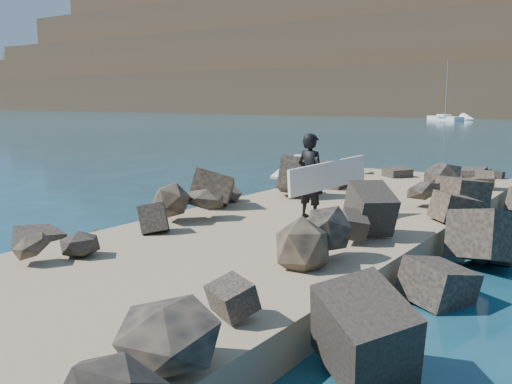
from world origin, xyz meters
TOP-DOWN VIEW (x-y plane):
  - ground at (0.00, 0.00)m, footprint 800.00×800.00m
  - jetty at (0.00, -2.00)m, footprint 6.00×26.00m
  - riprap_left at (-2.90, -1.50)m, footprint 2.60×22.00m
  - riprap_right at (2.90, -1.50)m, footprint 2.60×22.00m
  - surfboard_resting at (-3.17, 5.71)m, footprint 1.02×2.42m
  - surfer_with_board at (0.16, 1.10)m, footprint 1.22×2.40m
  - sailboat_e at (-20.29, 81.36)m, footprint 7.05×6.61m

SIDE VIEW (x-z plane):
  - ground at x=0.00m, z-range 0.00..0.00m
  - jetty at x=0.00m, z-range 0.00..0.60m
  - sailboat_e at x=-20.29m, z-range -4.39..5.08m
  - riprap_left at x=-2.90m, z-range 0.00..1.00m
  - riprap_right at x=2.90m, z-range 0.00..1.00m
  - surfboard_resting at x=-3.17m, z-range 1.00..1.08m
  - surfer_with_board at x=0.16m, z-range 0.61..2.60m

